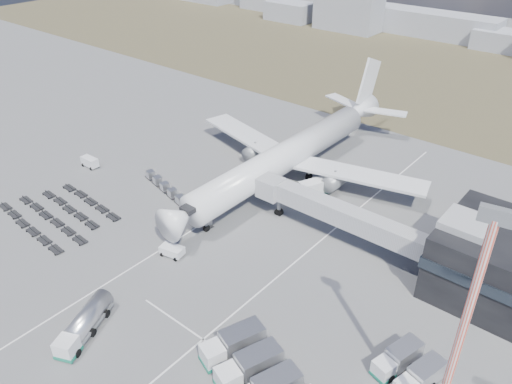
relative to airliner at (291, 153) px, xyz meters
The scene contains 15 objects.
ground 32.81m from the airliner, 90.00° to the right, with size 420.00×420.00×0.00m, color #565659.
grass_strip 77.80m from the airliner, 90.00° to the left, with size 420.00×90.00×0.01m, color #453C29.
lane_markings 31.41m from the airliner, 71.60° to the right, with size 47.12×110.00×0.01m.
jet_bridge 19.89m from the airliner, 36.93° to the right, with size 30.30×3.80×7.05m.
airliner is the anchor object (origin of this frame).
skyline 118.66m from the airliner, 92.31° to the left, with size 307.35×24.36×24.58m.
fuel_tanker 49.32m from the airliner, 85.57° to the right, with size 6.26×10.09×3.20m.
pushback_tug 31.66m from the airliner, 89.18° to the right, with size 3.60×2.02×1.59m, color silver.
utility_van 40.87m from the airliner, 146.60° to the right, with size 3.78×1.71×2.06m, color silver.
catering_truck 8.58m from the airliner, 18.55° to the right, with size 4.64×6.39×2.71m.
service_trucks_near 49.17m from the airliner, 58.11° to the right, with size 16.14×12.28×3.18m.
service_trucks_far 48.21m from the airliner, 37.63° to the right, with size 7.10×7.87×2.68m.
uld_row 23.23m from the airliner, 118.28° to the right, with size 22.27×6.55×1.52m.
baggage_dollies 43.38m from the airliner, 122.39° to the right, with size 21.92×13.80×0.65m.
floodlight_mast 56.50m from the airliner, 39.10° to the right, with size 2.69×2.18×28.27m.
Camera 1 is at (49.03, -37.55, 48.03)m, focal length 35.00 mm.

